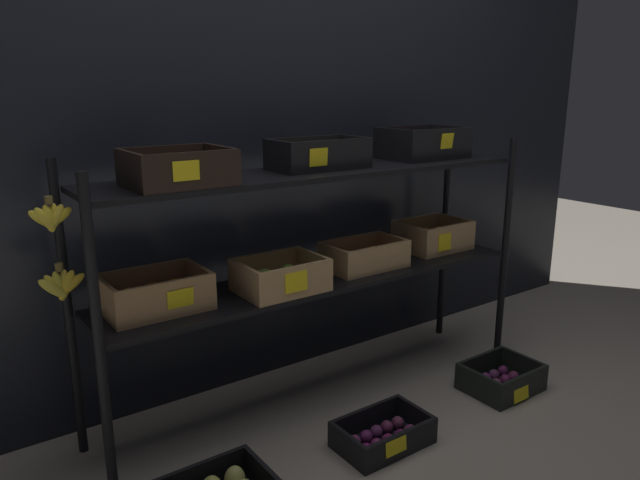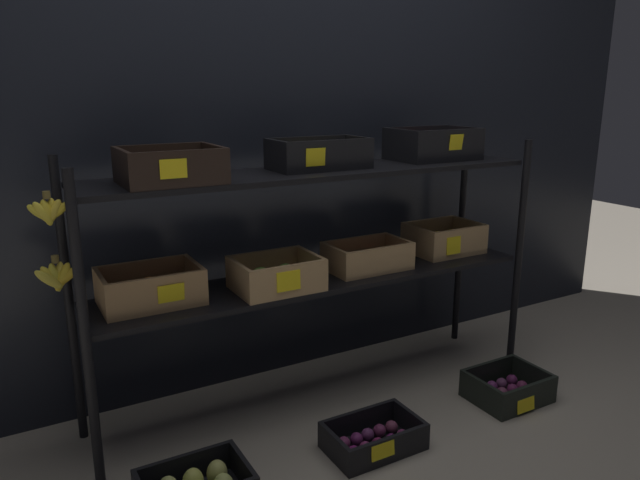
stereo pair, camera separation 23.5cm
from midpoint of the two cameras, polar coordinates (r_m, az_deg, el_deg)
name	(u,v)px [view 1 (the left image)]	position (r m, az deg, el deg)	size (l,w,h in m)	color
ground_plane	(320,397)	(2.61, -2.66, -14.95)	(10.00, 10.00, 0.00)	gray
storefront_wall	(268,130)	(2.61, -7.66, 10.48)	(4.24, 0.12, 2.21)	black
display_rack	(315,225)	(2.32, -3.33, 1.44)	(1.97, 0.41, 1.11)	black
crate_ground_plum	(383,435)	(2.30, 3.02, -18.35)	(0.35, 0.22, 0.10)	black
crate_ground_center_plum	(501,380)	(2.73, 14.63, -12.99)	(0.31, 0.26, 0.12)	black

